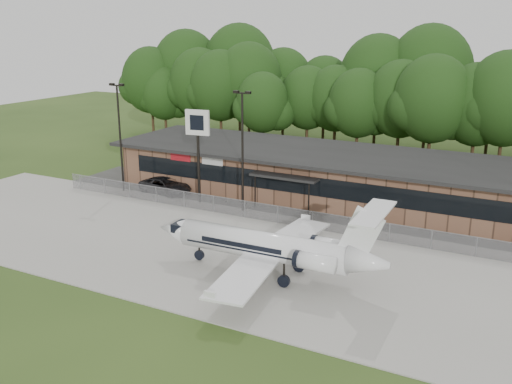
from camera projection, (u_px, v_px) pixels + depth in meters
The scene contains 11 objects.
ground at pixel (181, 305), 32.50m from camera, with size 160.00×160.00×0.00m, color #2C4518.
apron at pixel (247, 256), 39.29m from camera, with size 64.00×18.00×0.08m, color #9E9B93.
parking_lot at pixel (310, 210), 49.08m from camera, with size 50.00×9.00×0.06m, color #383835.
terminal at pixel (329, 174), 52.26m from camera, with size 41.00×11.65×4.30m.
fence at pixel (289, 217), 45.04m from camera, with size 46.00×0.04×1.52m.
treeline at pixel (386, 95), 66.12m from camera, with size 72.00×12.00×15.00m, color #1D3410, non-canonical shape.
light_pole_left at pixel (120, 130), 52.81m from camera, with size 1.55×0.30×10.23m.
light_pole_mid at pixel (242, 143), 47.06m from camera, with size 1.55×0.30×10.23m.
business_jet at pixel (271, 248), 35.69m from camera, with size 15.94×14.17×5.38m.
suv at pixel (165, 186), 53.77m from camera, with size 2.43×5.27×1.47m, color #2B2B2D.
pole_sign at pixel (198, 132), 49.22m from camera, with size 2.20×0.54×8.36m.
Camera 1 is at (17.34, -24.05, 15.39)m, focal length 40.00 mm.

